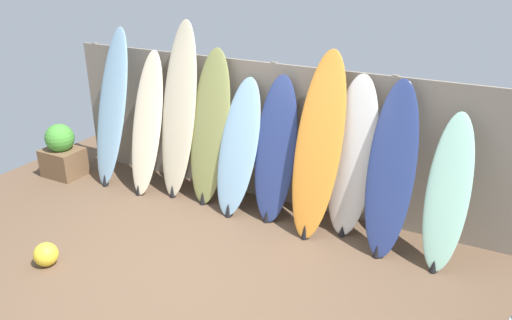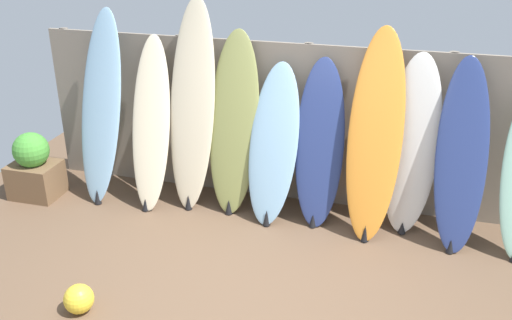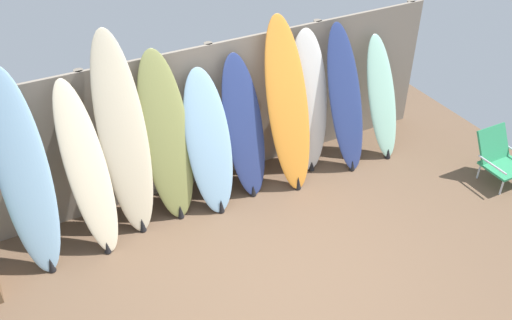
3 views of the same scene
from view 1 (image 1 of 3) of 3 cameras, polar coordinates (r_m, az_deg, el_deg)
ground at (r=5.19m, az=-8.25°, el=-13.30°), size 7.68×7.68×0.00m
fence_back at (r=6.29m, az=1.88°, el=2.99°), size 6.08×0.11×1.80m
surfboard_skyblue_0 at (r=7.11m, az=-16.15°, el=5.68°), size 0.54×0.73×2.11m
surfboard_cream_1 at (r=6.77m, az=-12.34°, el=4.02°), size 0.50×0.74×1.85m
surfboard_cream_2 at (r=6.52m, az=-8.81°, el=5.44°), size 0.52×0.61×2.26m
surfboard_olive_3 at (r=6.32m, az=-5.29°, el=3.59°), size 0.55×0.56×1.95m
surfboard_skyblue_4 at (r=6.07m, az=-2.04°, el=1.33°), size 0.56×0.68×1.65m
surfboard_navy_5 at (r=5.90m, az=2.24°, el=1.04°), size 0.55×0.58×1.72m
surfboard_orange_6 at (r=5.59m, az=7.14°, el=1.50°), size 0.53×0.73×2.06m
surfboard_white_7 at (r=5.64m, az=10.92°, el=0.21°), size 0.56×0.45×1.83m
surfboard_navy_8 at (r=5.41m, az=15.19°, el=-1.21°), size 0.56×0.71×1.83m
surfboard_seafoam_9 at (r=5.40m, az=21.08°, el=-3.59°), size 0.46×0.68×1.57m
planter_box at (r=7.69m, az=-21.29°, el=0.82°), size 0.54×0.44×0.78m
beach_ball at (r=5.70m, az=-22.88°, el=-9.91°), size 0.25×0.25×0.25m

